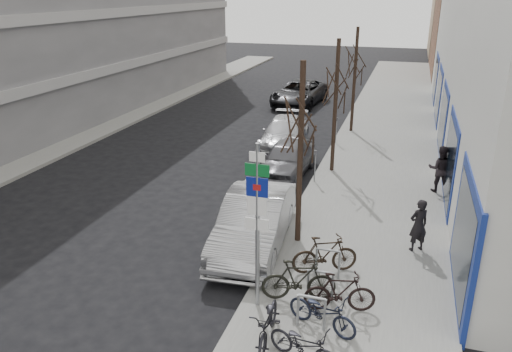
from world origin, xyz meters
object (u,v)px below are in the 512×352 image
Objects in this scene: bike_far_curb at (304,341)px; parked_car_mid at (287,158)px; tree_far at (356,55)px; bike_mid_curb at (323,309)px; highway_sign_pole at (257,218)px; parked_car_front at (254,222)px; pedestrian_far at (440,169)px; meter_mid at (315,163)px; pedestrian_near at (418,225)px; tree_mid at (337,75)px; bike_rack at (320,282)px; bike_near_left at (269,320)px; lane_car at (299,93)px; tree_near at (302,112)px; bike_mid_inner at (299,280)px; bike_near_right at (340,292)px; meter_front at (279,222)px; meter_back at (336,128)px; bike_far_inner at (325,254)px; parked_car_back at (284,133)px.

parked_car_mid is at bearing 33.96° from bike_far_curb.
bike_mid_curb is at bearing -85.14° from tree_far.
parked_car_front is at bearing 108.68° from highway_sign_pole.
parked_car_front is 2.80× the size of pedestrian_far.
bike_mid_curb is (1.89, -8.96, -0.25)m from meter_mid.
pedestrian_near reaches higher than meter_mid.
tree_far is at bearing 90.00° from tree_mid.
meter_mid is (-1.65, 7.90, 0.26)m from bike_rack.
parked_car_mid is (-3.02, 10.89, 0.09)m from bike_far_curb.
parked_car_front is at bearing 46.92° from bike_far_curb.
lane_car is at bearing 96.39° from bike_near_left.
tree_mid is 6.50m from tree_far.
tree_near is 6.29m from bike_far_curb.
bike_mid_inner is 0.32× the size of lane_car.
lane_car is at bearing -58.24° from pedestrian_far.
lane_car is at bearing 108.45° from tree_mid.
pedestrian_far reaches higher than pedestrian_near.
parked_car_mid is at bearing 108.79° from bike_rack.
bike_near_right is 0.40× the size of parked_car_mid.
tree_near is 0.96× the size of lane_car.
lane_car is at bearing 0.84° from bike_near_right.
bike_near_left is (0.88, -4.24, -0.22)m from meter_front.
pedestrian_near is at bearing 55.25° from bike_near_left.
bike_far_inner is (1.53, -12.08, -0.22)m from meter_back.
pedestrian_near is at bearing 13.29° from meter_front.
meter_mid is 6.75m from bike_far_inner.
parked_car_mid is at bearing -78.57° from parked_car_back.
highway_sign_pole is 22.99m from lane_car.
tree_near is at bearing 14.25° from bike_near_right.
pedestrian_far is (2.72, 9.31, 0.38)m from bike_mid_curb.
bike_rack is 4.00m from pedestrian_near.
pedestrian_near reaches higher than bike_mid_curb.
bike_far_inner is (1.28, 1.94, -1.76)m from highway_sign_pole.
bike_mid_curb is 0.94× the size of pedestrian_far.
pedestrian_far is (3.08, 6.93, 0.35)m from bike_far_inner.
bike_near_right is (2.16, -2.68, -0.25)m from meter_front.
meter_front is 2.77m from bike_mid_inner.
parked_car_back is (-1.60, 10.01, -0.12)m from parked_car_front.
tree_far is 3.06× the size of pedestrian_far.
bike_far_curb is at bearing -78.84° from parked_car_back.
pedestrian_far is at bearing 52.14° from tree_near.
bike_mid_curb is 0.30× the size of lane_car.
bike_mid_inner reaches higher than bike_mid_curb.
bike_rack is 0.53× the size of parked_car_mid.
bike_far_curb is at bearing 157.24° from bike_far_inner.
tree_mid is at bearing 75.58° from parked_car_front.
parked_car_front is at bearing 106.68° from bike_near_left.
bike_near_left is (0.43, -17.74, -3.40)m from tree_far.
parked_car_back is 10.98m from pedestrian_near.
pedestrian_far is at bearing -38.25° from bike_mid_inner.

